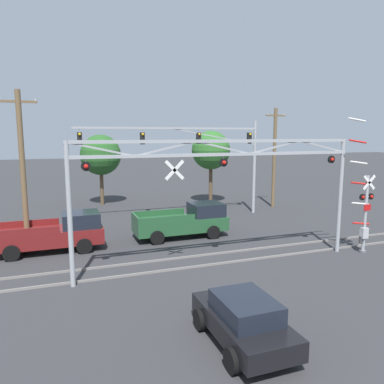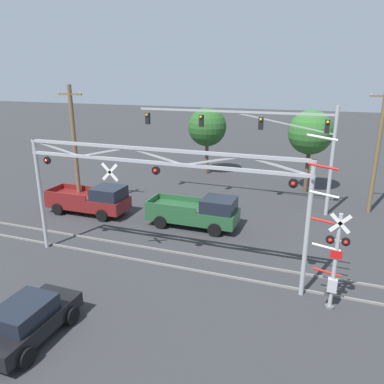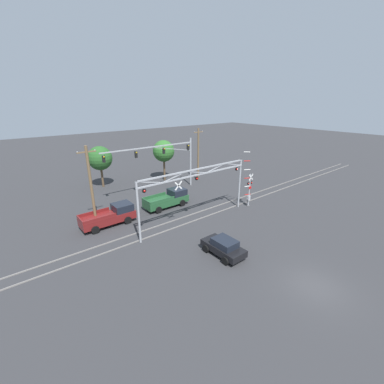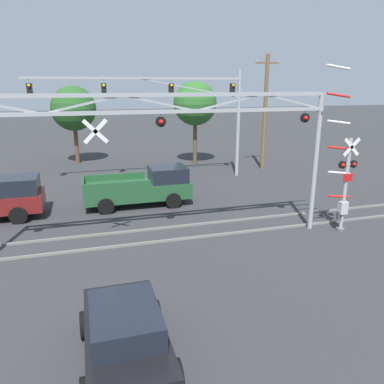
{
  "view_description": "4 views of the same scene",
  "coord_description": "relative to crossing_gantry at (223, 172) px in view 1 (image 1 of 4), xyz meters",
  "views": [
    {
      "loc": [
        -7.15,
        -2.2,
        6.14
      ],
      "look_at": [
        -0.44,
        16.04,
        3.15
      ],
      "focal_mm": 35.0,
      "sensor_mm": 36.0,
      "label": 1
    },
    {
      "loc": [
        7.07,
        -1.61,
        9.04
      ],
      "look_at": [
        1.04,
        15.0,
        3.43
      ],
      "focal_mm": 35.0,
      "sensor_mm": 36.0,
      "label": 2
    },
    {
      "loc": [
        -16.01,
        -6.01,
        12.4
      ],
      "look_at": [
        0.24,
        14.16,
        3.08
      ],
      "focal_mm": 24.0,
      "sensor_mm": 36.0,
      "label": 3
    },
    {
      "loc": [
        -2.75,
        -0.49,
        6.2
      ],
      "look_at": [
        1.74,
        15.02,
        1.55
      ],
      "focal_mm": 35.0,
      "sensor_mm": 36.0,
      "label": 4
    }
  ],
  "objects": [
    {
      "name": "utility_pole_right",
      "position": [
        10.23,
        11.84,
        -0.15
      ],
      "size": [
        1.8,
        0.28,
        8.3
      ],
      "color": "brown",
      "rests_on": "ground_plane"
    },
    {
      "name": "crossing_gantry",
      "position": [
        0.0,
        0.0,
        0.0
      ],
      "size": [
        13.6,
        0.26,
        5.92
      ],
      "color": "#9EA0A5",
      "rests_on": "ground_plane"
    },
    {
      "name": "pickup_truck_following",
      "position": [
        -7.3,
        5.25,
        -3.47
      ],
      "size": [
        5.55,
        2.26,
        2.0
      ],
      "color": "maroon",
      "rests_on": "ground_plane"
    },
    {
      "name": "rail_track_near",
      "position": [
        0.02,
        0.28,
        -4.39
      ],
      "size": [
        80.0,
        0.08,
        0.1
      ],
      "primitive_type": "cube",
      "color": "gray",
      "rests_on": "ground_plane"
    },
    {
      "name": "pickup_truck_lead",
      "position": [
        0.11,
        5.5,
        -3.47
      ],
      "size": [
        5.55,
        2.26,
        2.0
      ],
      "color": "#23512D",
      "rests_on": "ground_plane"
    },
    {
      "name": "background_tree_beyond_span",
      "position": [
        5.85,
        15.15,
        0.31
      ],
      "size": [
        3.4,
        3.4,
        6.48
      ],
      "color": "brown",
      "rests_on": "ground_plane"
    },
    {
      "name": "utility_pole_left",
      "position": [
        -8.7,
        5.8,
        -0.11
      ],
      "size": [
        1.8,
        0.28,
        8.38
      ],
      "color": "brown",
      "rests_on": "ground_plane"
    },
    {
      "name": "rail_track_far",
      "position": [
        0.02,
        1.72,
        -4.39
      ],
      "size": [
        80.0,
        0.08,
        0.1
      ],
      "primitive_type": "cube",
      "color": "gray",
      "rests_on": "ground_plane"
    },
    {
      "name": "background_tree_far_left_verge",
      "position": [
        -3.34,
        18.01,
        -0.08
      ],
      "size": [
        3.51,
        3.51,
        6.14
      ],
      "color": "brown",
      "rests_on": "ground_plane"
    },
    {
      "name": "traffic_signal_span",
      "position": [
        3.69,
        10.38,
        0.69
      ],
      "size": [
        13.65,
        0.39,
        7.18
      ],
      "color": "#9EA0A5",
      "rests_on": "ground_plane"
    },
    {
      "name": "crossing_signal_mast",
      "position": [
        7.76,
        -0.61,
        -2.18
      ],
      "size": [
        1.94,
        0.35,
        6.97
      ],
      "color": "#9EA0A5",
      "rests_on": "ground_plane"
    },
    {
      "name": "sedan_waiting",
      "position": [
        -2.17,
        -6.2,
        -3.67
      ],
      "size": [
        2.04,
        3.85,
        1.49
      ],
      "color": "black",
      "rests_on": "ground_plane"
    }
  ]
}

